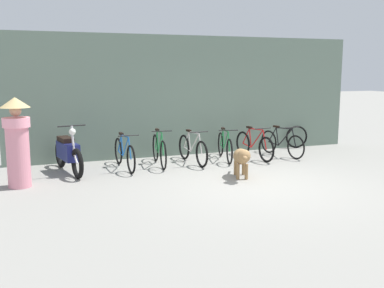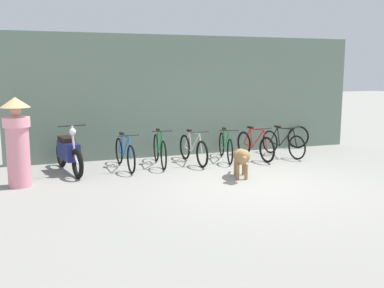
% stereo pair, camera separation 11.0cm
% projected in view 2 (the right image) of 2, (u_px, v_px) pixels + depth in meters
% --- Properties ---
extents(ground_plane, '(60.00, 60.00, 0.00)m').
position_uv_depth(ground_plane, '(253.00, 184.00, 8.69)').
color(ground_plane, gray).
extents(shop_wall_back, '(9.29, 0.20, 3.05)m').
position_uv_depth(shop_wall_back, '(192.00, 96.00, 11.63)').
color(shop_wall_back, slate).
rests_on(shop_wall_back, ground).
extents(bicycle_0, '(0.46, 1.72, 0.81)m').
position_uv_depth(bicycle_0, '(125.00, 154.00, 10.05)').
color(bicycle_0, black).
rests_on(bicycle_0, ground).
extents(bicycle_1, '(0.46, 1.66, 0.86)m').
position_uv_depth(bicycle_1, '(160.00, 150.00, 10.39)').
color(bicycle_1, black).
rests_on(bicycle_1, ground).
extents(bicycle_2, '(0.46, 1.65, 0.81)m').
position_uv_depth(bicycle_2, '(193.00, 149.00, 10.62)').
color(bicycle_2, black).
rests_on(bicycle_2, ground).
extents(bicycle_3, '(0.53, 1.66, 0.80)m').
position_uv_depth(bicycle_3, '(226.00, 146.00, 11.01)').
color(bicycle_3, black).
rests_on(bicycle_3, ground).
extents(bicycle_4, '(0.46, 1.65, 0.81)m').
position_uv_depth(bicycle_4, '(255.00, 146.00, 11.15)').
color(bicycle_4, black).
rests_on(bicycle_4, ground).
extents(bicycle_5, '(0.46, 1.60, 0.79)m').
position_uv_depth(bicycle_5, '(283.00, 143.00, 11.49)').
color(bicycle_5, black).
rests_on(bicycle_5, ground).
extents(motorcycle, '(0.58, 1.88, 1.07)m').
position_uv_depth(motorcycle, '(69.00, 152.00, 9.64)').
color(motorcycle, black).
rests_on(motorcycle, ground).
extents(stray_dog, '(0.56, 1.13, 0.65)m').
position_uv_depth(stray_dog, '(241.00, 157.00, 9.12)').
color(stray_dog, '#997247').
rests_on(stray_dog, ground).
extents(person_in_robes, '(0.56, 0.56, 1.70)m').
position_uv_depth(person_in_robes, '(17.00, 139.00, 8.40)').
color(person_in_robes, pink).
rests_on(person_in_robes, ground).
extents(spare_tire_left, '(0.63, 0.17, 0.64)m').
position_uv_depth(spare_tire_left, '(298.00, 137.00, 12.65)').
color(spare_tire_left, black).
rests_on(spare_tire_left, ground).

